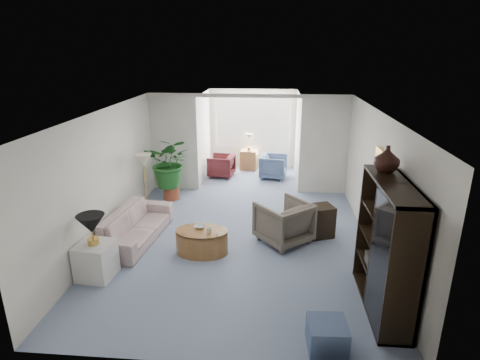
# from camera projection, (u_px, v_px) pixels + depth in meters

# --- Properties ---
(floor) EXTENTS (6.00, 6.00, 0.00)m
(floor) POSITION_uv_depth(u_px,v_px,m) (237.00, 245.00, 7.50)
(floor) COLOR #7E8CA7
(floor) RESTS_ON ground
(sunroom_floor) EXTENTS (2.60, 2.60, 0.00)m
(sunroom_floor) POSITION_uv_depth(u_px,v_px,m) (250.00, 177.00, 11.37)
(sunroom_floor) COLOR #7E8CA7
(sunroom_floor) RESTS_ON ground
(back_pier_left) EXTENTS (1.20, 0.12, 2.50)m
(back_pier_left) POSITION_uv_depth(u_px,v_px,m) (174.00, 143.00, 10.09)
(back_pier_left) COLOR beige
(back_pier_left) RESTS_ON ground
(back_pier_right) EXTENTS (1.20, 0.12, 2.50)m
(back_pier_right) POSITION_uv_depth(u_px,v_px,m) (324.00, 146.00, 9.78)
(back_pier_right) COLOR beige
(back_pier_right) RESTS_ON ground
(back_header) EXTENTS (2.60, 0.12, 0.10)m
(back_header) POSITION_uv_depth(u_px,v_px,m) (248.00, 96.00, 9.55)
(back_header) COLOR beige
(back_header) RESTS_ON back_pier_left
(window_pane) EXTENTS (2.20, 0.02, 1.50)m
(window_pane) POSITION_uv_depth(u_px,v_px,m) (253.00, 122.00, 11.94)
(window_pane) COLOR white
(window_blinds) EXTENTS (2.20, 0.02, 1.50)m
(window_blinds) POSITION_uv_depth(u_px,v_px,m) (253.00, 123.00, 11.91)
(window_blinds) COLOR white
(framed_picture) EXTENTS (0.04, 0.50, 0.40)m
(framed_picture) POSITION_uv_depth(u_px,v_px,m) (381.00, 164.00, 6.67)
(framed_picture) COLOR #B8AB93
(sofa) EXTENTS (1.00, 2.11, 0.60)m
(sofa) POSITION_uv_depth(u_px,v_px,m) (136.00, 225.00, 7.63)
(sofa) COLOR beige
(sofa) RESTS_ON ground
(end_table) EXTENTS (0.59, 0.59, 0.59)m
(end_table) POSITION_uv_depth(u_px,v_px,m) (96.00, 260.00, 6.37)
(end_table) COLOR silver
(end_table) RESTS_ON ground
(table_lamp) EXTENTS (0.44, 0.44, 0.30)m
(table_lamp) POSITION_uv_depth(u_px,v_px,m) (91.00, 224.00, 6.16)
(table_lamp) COLOR black
(table_lamp) RESTS_ON end_table
(floor_lamp) EXTENTS (0.36, 0.36, 0.28)m
(floor_lamp) POSITION_uv_depth(u_px,v_px,m) (143.00, 160.00, 8.50)
(floor_lamp) COLOR beige
(floor_lamp) RESTS_ON ground
(coffee_table) EXTENTS (1.01, 1.01, 0.45)m
(coffee_table) POSITION_uv_depth(u_px,v_px,m) (202.00, 241.00, 7.15)
(coffee_table) COLOR olive
(coffee_table) RESTS_ON ground
(coffee_bowl) EXTENTS (0.21, 0.21, 0.05)m
(coffee_bowl) POSITION_uv_depth(u_px,v_px,m) (200.00, 226.00, 7.17)
(coffee_bowl) COLOR beige
(coffee_bowl) RESTS_ON coffee_table
(coffee_cup) EXTENTS (0.12, 0.12, 0.10)m
(coffee_cup) POSITION_uv_depth(u_px,v_px,m) (209.00, 230.00, 6.95)
(coffee_cup) COLOR beige
(coffee_cup) RESTS_ON coffee_table
(wingback_chair) EXTENTS (1.25, 1.25, 0.82)m
(wingback_chair) POSITION_uv_depth(u_px,v_px,m) (284.00, 222.00, 7.50)
(wingback_chair) COLOR #695F53
(wingback_chair) RESTS_ON ground
(side_table_dark) EXTENTS (0.64, 0.58, 0.63)m
(side_table_dark) POSITION_uv_depth(u_px,v_px,m) (319.00, 221.00, 7.76)
(side_table_dark) COLOR black
(side_table_dark) RESTS_ON ground
(entertainment_cabinet) EXTENTS (0.45, 1.70, 1.89)m
(entertainment_cabinet) POSITION_uv_depth(u_px,v_px,m) (387.00, 248.00, 5.43)
(entertainment_cabinet) COLOR black
(entertainment_cabinet) RESTS_ON ground
(cabinet_urn) EXTENTS (0.36, 0.36, 0.38)m
(cabinet_urn) POSITION_uv_depth(u_px,v_px,m) (387.00, 159.00, 5.54)
(cabinet_urn) COLOR black
(cabinet_urn) RESTS_ON entertainment_cabinet
(ottoman) EXTENTS (0.49, 0.49, 0.38)m
(ottoman) POSITION_uv_depth(u_px,v_px,m) (327.00, 336.00, 4.86)
(ottoman) COLOR slate
(ottoman) RESTS_ON ground
(plant_pot) EXTENTS (0.40, 0.40, 0.32)m
(plant_pot) POSITION_uv_depth(u_px,v_px,m) (172.00, 193.00, 9.73)
(plant_pot) COLOR brown
(plant_pot) RESTS_ON ground
(house_plant) EXTENTS (1.12, 0.97, 1.25)m
(house_plant) POSITION_uv_depth(u_px,v_px,m) (170.00, 162.00, 9.48)
(house_plant) COLOR #205F23
(house_plant) RESTS_ON plant_pot
(sunroom_chair_blue) EXTENTS (0.83, 0.81, 0.67)m
(sunroom_chair_blue) POSITION_uv_depth(u_px,v_px,m) (273.00, 167.00, 11.24)
(sunroom_chair_blue) COLOR slate
(sunroom_chair_blue) RESTS_ON ground
(sunroom_chair_maroon) EXTENTS (0.79, 0.77, 0.64)m
(sunroom_chair_maroon) POSITION_uv_depth(u_px,v_px,m) (221.00, 166.00, 11.37)
(sunroom_chair_maroon) COLOR maroon
(sunroom_chair_maroon) RESTS_ON ground
(sunroom_table) EXTENTS (0.54, 0.45, 0.60)m
(sunroom_table) POSITION_uv_depth(u_px,v_px,m) (249.00, 160.00, 12.02)
(sunroom_table) COLOR olive
(sunroom_table) RESTS_ON ground
(shelf_clutter) EXTENTS (0.30, 0.93, 1.06)m
(shelf_clutter) POSITION_uv_depth(u_px,v_px,m) (388.00, 257.00, 5.21)
(shelf_clutter) COLOR black
(shelf_clutter) RESTS_ON entertainment_cabinet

